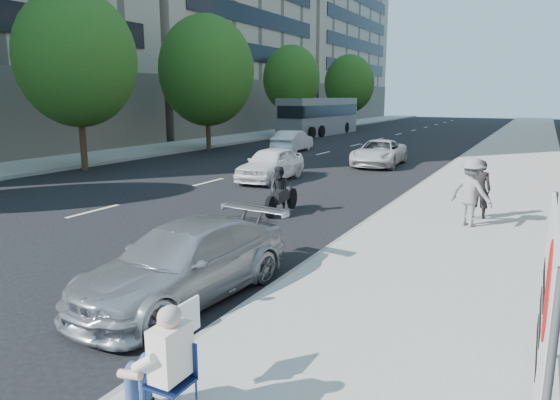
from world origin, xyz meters
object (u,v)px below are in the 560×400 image
Objects in this scene: white_sedan_near at (271,164)px; motorcycle at (281,193)px; pedestrian_woman at (480,189)px; white_sedan_far at (379,153)px; bus at (320,117)px; protest_banner at (545,315)px; seated_protester at (163,356)px; jogger at (471,192)px; parked_sedan at (185,262)px; white_sedan_mid at (292,141)px.

motorcycle reaches higher than white_sedan_near.
pedestrian_woman is at bearing -26.18° from white_sedan_near.
bus is at bearing 117.93° from white_sedan_far.
white_sedan_near is at bearing 128.01° from protest_banner.
white_sedan_near is (-6.72, 14.49, -0.18)m from seated_protester.
protest_banner reaches higher than motorcycle.
motorcycle is (-5.28, -0.49, -0.40)m from jogger.
white_sedan_far is (2.62, 6.62, -0.05)m from white_sedan_near.
pedestrian_woman is 0.36× the size of parked_sedan.
seated_protester is at bearing -68.42° from white_sedan_near.
pedestrian_woman is at bearing 126.62° from white_sedan_mid.
protest_banner is at bearing 115.91° from white_sedan_mid.
protest_banner is at bearing -9.31° from parked_sedan.
parked_sedan is 6.59m from motorcycle.
protest_banner is 20.94m from white_sedan_far.
parked_sedan reaches higher than white_sedan_far.
seated_protester is 0.28× the size of white_sedan_far.
motorcycle is at bearing -67.12° from bus.
bus is (-11.46, 29.51, 1.00)m from motorcycle.
parked_sedan is at bearing -71.38° from white_sedan_near.
white_sedan_near is at bearing -24.95° from pedestrian_woman.
jogger reaches higher than seated_protester.
white_sedan_far is at bearing 65.09° from white_sedan_near.
pedestrian_woman is at bearing -57.33° from bus.
seated_protester is 41.70m from bus.
white_sedan_mid is 7.77m from white_sedan_far.
bus is (-12.96, 35.93, 0.99)m from parked_sedan.
bus is at bearing 111.14° from seated_protester.
pedestrian_woman is 9.24m from white_sedan_near.
motorcycle is (-6.96, 7.82, -0.76)m from protest_banner.
jogger is 0.43× the size of white_sedan_near.
pedestrian_woman is 32.67m from bus.
protest_banner is 10.50m from motorcycle.
protest_banner is at bearing -62.08° from bus.
parked_sedan is at bearing 85.72° from jogger.
seated_protester is 0.32× the size of white_sedan_mid.
bus is (-4.16, 14.00, 0.96)m from white_sedan_mid.
jogger is 19.59m from white_sedan_mid.
white_sedan_far is at bearing -56.75° from bus.
parked_sedan is 38.21m from bus.
seated_protester reaches higher than white_sedan_mid.
white_sedan_near is at bearing -69.52° from bus.
parked_sedan is at bearing 106.33° from white_sedan_mid.
seated_protester is 11.04m from pedestrian_woman.
protest_banner reaches higher than white_sedan_mid.
protest_banner is 1.49× the size of motorcycle.
white_sedan_far is at bearing 85.20° from motorcycle.
motorcycle reaches higher than white_sedan_mid.
white_sedan_near is 5.99m from motorcycle.
white_sedan_near is 2.00× the size of motorcycle.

